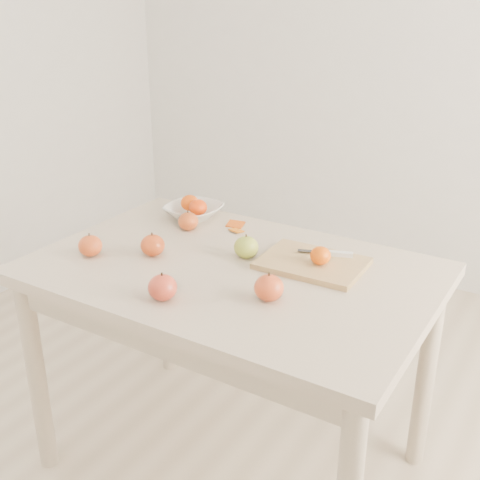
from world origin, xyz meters
The scene contains 16 objects.
ground centered at (0.00, 0.00, 0.00)m, with size 3.50×3.50×0.00m, color #C6B293.
table centered at (0.00, 0.00, 0.65)m, with size 1.20×0.80×0.75m.
cutting_board centered at (0.21, 0.13, 0.76)m, with size 0.31×0.23×0.02m, color tan.
board_tangerine centered at (0.24, 0.12, 0.80)m, with size 0.06×0.06×0.05m, color #E26307.
fruit_bowl centered at (-0.34, 0.29, 0.77)m, with size 0.20×0.20×0.05m, color white.
bowl_tangerine_near centered at (-0.37, 0.30, 0.80)m, with size 0.07×0.07×0.06m, color #CD5607.
bowl_tangerine_far centered at (-0.31, 0.27, 0.80)m, with size 0.07×0.07×0.06m, color #D13B07.
orange_peel_a centered at (-0.17, 0.30, 0.75)m, with size 0.06×0.04×0.00m, color #C34B0D.
orange_peel_b centered at (-0.14, 0.25, 0.75)m, with size 0.04×0.04×0.00m, color #C8630E.
paring_knife centered at (0.25, 0.20, 0.78)m, with size 0.17×0.07×0.01m.
apple_green centered at (0.00, 0.08, 0.79)m, with size 0.08×0.08×0.07m, color olive.
apple_red_e centered at (0.20, -0.12, 0.79)m, with size 0.08×0.08×0.07m, color maroon.
apple_red_c centered at (-0.05, -0.27, 0.79)m, with size 0.08×0.08×0.07m, color maroon.
apple_red_d centered at (-0.42, -0.16, 0.78)m, with size 0.08×0.08×0.07m, color maroon.
apple_red_b centered at (-0.26, -0.06, 0.78)m, with size 0.08×0.08×0.07m, color maroon.
apple_red_a centered at (-0.29, 0.18, 0.78)m, with size 0.07×0.07×0.06m, color maroon.
Camera 1 is at (0.88, -1.39, 1.52)m, focal length 45.00 mm.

